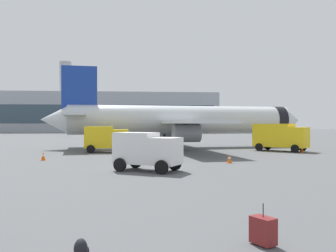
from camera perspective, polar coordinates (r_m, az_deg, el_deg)
name	(u,v)px	position (r m, az deg, el deg)	size (l,w,h in m)	color
airplane_at_gate	(181,120)	(47.98, 2.09, 0.92)	(35.76, 32.35, 10.50)	silver
service_truck	(106,138)	(40.57, -9.89, -1.88)	(4.94, 2.80, 2.90)	yellow
fuel_truck	(280,136)	(43.62, 17.44, -1.52)	(5.99, 5.88, 3.20)	yellow
cargo_van	(147,150)	(24.17, -3.40, -3.77)	(4.81, 3.99, 2.60)	white
safety_cone_near	(115,146)	(44.95, -8.42, -3.22)	(0.44, 0.44, 0.78)	#F2590C
safety_cone_mid	(229,159)	(29.50, 9.78, -5.16)	(0.44, 0.44, 0.72)	#F2590C
safety_cone_far	(302,149)	(42.50, 20.62, -3.47)	(0.44, 0.44, 0.74)	#F2590C
safety_cone_outer	(43,156)	(33.08, -19.31, -4.59)	(0.44, 0.44, 0.70)	#F2590C
rolling_suitcase	(263,230)	(10.07, 14.95, -15.80)	(0.66, 0.75, 1.10)	maroon
traveller_backpack	(81,249)	(9.13, -13.67, -18.55)	(0.36, 0.40, 0.48)	black
terminal_building	(102,112)	(139.72, -10.46, 2.14)	(87.12, 19.18, 26.83)	#9EA3AD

